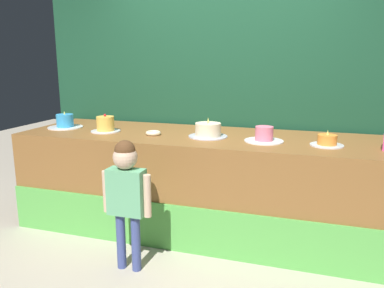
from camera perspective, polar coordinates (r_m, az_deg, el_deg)
ground_plane at (r=3.39m, az=0.16°, el=-15.97°), size 12.00×12.00×0.00m
stage_platform at (r=3.66m, az=2.61°, el=-5.91°), size 3.61×1.05×0.93m
curtain_backdrop at (r=4.09m, az=5.05°, el=8.72°), size 4.10×0.08×2.71m
child_figure at (r=2.94m, az=-9.77°, el=-6.47°), size 0.40×0.18×1.04m
donut at (r=3.58m, az=-5.80°, el=1.64°), size 0.14×0.14×0.04m
cake_far_left at (r=4.15m, az=-18.43°, el=3.12°), size 0.35×0.35×0.17m
cake_left at (r=3.82m, az=-12.80°, el=2.81°), size 0.29×0.29×0.17m
cake_center at (r=3.47m, az=2.41°, el=2.02°), size 0.36×0.36×0.18m
cake_right at (r=3.33m, az=10.71°, el=1.25°), size 0.34×0.34×0.13m
cake_far_right at (r=3.30m, az=19.52°, el=0.41°), size 0.27×0.27×0.13m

